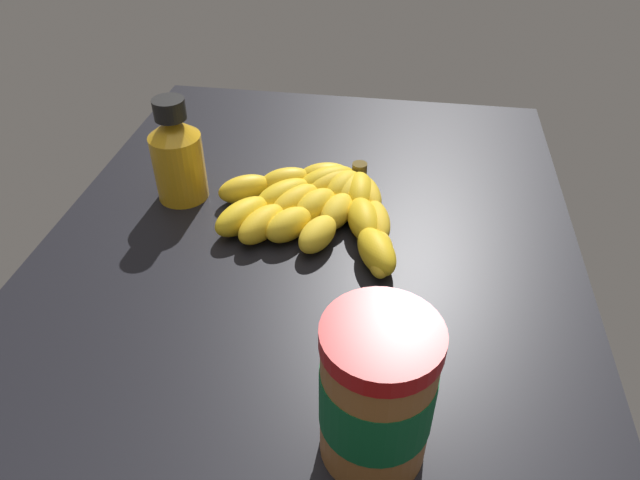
# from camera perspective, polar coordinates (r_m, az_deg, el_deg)

# --- Properties ---
(ground_plane) EXTENTS (0.88, 0.64, 0.04)m
(ground_plane) POSITION_cam_1_polar(r_m,az_deg,el_deg) (0.68, -1.44, -2.96)
(ground_plane) COLOR black
(banana_bunch) EXTENTS (0.22, 0.25, 0.04)m
(banana_bunch) POSITION_cam_1_polar(r_m,az_deg,el_deg) (0.72, 0.03, 3.54)
(banana_bunch) COLOR yellow
(banana_bunch) RESTS_ON ground_plane
(peanut_butter_jar) EXTENTS (0.09, 0.09, 0.14)m
(peanut_butter_jar) POSITION_cam_1_polar(r_m,az_deg,el_deg) (0.45, 5.61, -14.85)
(peanut_butter_jar) COLOR #9E602D
(peanut_butter_jar) RESTS_ON ground_plane
(honey_bottle) EXTENTS (0.07, 0.07, 0.14)m
(honey_bottle) POSITION_cam_1_polar(r_m,az_deg,el_deg) (0.76, -13.86, 8.10)
(honey_bottle) COLOR gold
(honey_bottle) RESTS_ON ground_plane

